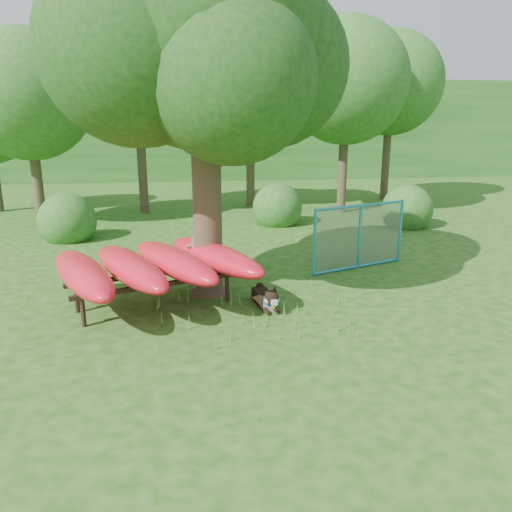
{
  "coord_description": "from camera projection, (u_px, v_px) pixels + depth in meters",
  "views": [
    {
      "loc": [
        -1.09,
        -8.64,
        3.76
      ],
      "look_at": [
        0.2,
        1.2,
        1.0
      ],
      "focal_mm": 35.0,
      "sensor_mm": 36.0,
      "label": 1
    }
  ],
  "objects": [
    {
      "name": "bg_tree_e",
      "position": [
        391.0,
        84.0,
        22.37
      ],
      "size": [
        4.6,
        4.6,
        7.55
      ],
      "color": "#3B3020",
      "rests_on": "ground"
    },
    {
      "name": "wildflower_clump",
      "position": [
        273.0,
        308.0,
        9.74
      ],
      "size": [
        0.09,
        0.09,
        0.21
      ],
      "rotation": [
        0.0,
        0.0,
        -0.15
      ],
      "color": "#589330",
      "rests_on": "ground"
    },
    {
      "name": "bg_tree_a",
      "position": [
        27.0,
        95.0,
        16.94
      ],
      "size": [
        4.4,
        4.4,
        6.7
      ],
      "color": "#3B3020",
      "rests_on": "ground"
    },
    {
      "name": "wooded_hillside",
      "position": [
        204.0,
        129.0,
        35.34
      ],
      "size": [
        80.0,
        12.0,
        6.0
      ],
      "primitive_type": "cube",
      "color": "#235C1D",
      "rests_on": "ground"
    },
    {
      "name": "husky_dog",
      "position": [
        266.0,
        298.0,
        10.2
      ],
      "size": [
        0.45,
        1.25,
        0.56
      ],
      "rotation": [
        0.0,
        0.0,
        0.17
      ],
      "color": "black",
      "rests_on": "ground"
    },
    {
      "name": "fence_section",
      "position": [
        359.0,
        237.0,
        12.69
      ],
      "size": [
        2.7,
        1.11,
        2.79
      ],
      "rotation": [
        0.0,
        0.0,
        0.37
      ],
      "color": "teal",
      "rests_on": "ground"
    },
    {
      "name": "kayak_rack",
      "position": [
        152.0,
        265.0,
        10.05
      ],
      "size": [
        4.76,
        4.28,
        1.17
      ],
      "rotation": [
        0.0,
        0.0,
        0.35
      ],
      "color": "black",
      "rests_on": "ground"
    },
    {
      "name": "ground",
      "position": [
        254.0,
        324.0,
        9.4
      ],
      "size": [
        80.0,
        80.0,
        0.0
      ],
      "primitive_type": "plane",
      "color": "#1B460E",
      "rests_on": "ground"
    },
    {
      "name": "shrub_mid",
      "position": [
        277.0,
        224.0,
        18.25
      ],
      "size": [
        1.8,
        1.8,
        1.8
      ],
      "primitive_type": "sphere",
      "color": "#235C1D",
      "rests_on": "ground"
    },
    {
      "name": "shrub_right",
      "position": [
        406.0,
        226.0,
        17.86
      ],
      "size": [
        1.8,
        1.8,
        1.8
      ],
      "primitive_type": "sphere",
      "color": "#235C1D",
      "rests_on": "ground"
    },
    {
      "name": "shrub_left",
      "position": [
        70.0,
        239.0,
        15.94
      ],
      "size": [
        1.8,
        1.8,
        1.8
      ],
      "primitive_type": "sphere",
      "color": "#235C1D",
      "rests_on": "ground"
    },
    {
      "name": "bg_tree_c",
      "position": [
        250.0,
        109.0,
        20.91
      ],
      "size": [
        4.0,
        4.0,
        6.12
      ],
      "color": "#3B3020",
      "rests_on": "ground"
    },
    {
      "name": "oak_tree",
      "position": [
        201.0,
        45.0,
        9.79
      ],
      "size": [
        6.17,
        5.4,
        7.69
      ],
      "rotation": [
        0.0,
        0.0,
        -0.02
      ],
      "color": "#3B3020",
      "rests_on": "ground"
    },
    {
      "name": "wooden_post",
      "position": [
        195.0,
        264.0,
        10.88
      ],
      "size": [
        0.35,
        0.12,
        1.28
      ],
      "rotation": [
        0.0,
        0.0,
        0.04
      ],
      "color": "#675F4D",
      "rests_on": "ground"
    },
    {
      "name": "bg_tree_b",
      "position": [
        136.0,
        67.0,
        18.99
      ],
      "size": [
        5.2,
        5.2,
        8.22
      ],
      "color": "#3B3020",
      "rests_on": "ground"
    },
    {
      "name": "bg_tree_d",
      "position": [
        347.0,
        82.0,
        19.17
      ],
      "size": [
        4.8,
        4.8,
        7.5
      ],
      "color": "#3B3020",
      "rests_on": "ground"
    }
  ]
}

